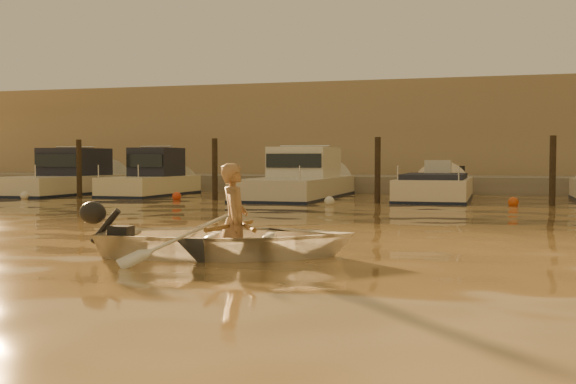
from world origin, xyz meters
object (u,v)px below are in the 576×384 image
(person, at_px, (235,221))
(waterfront_building, at_px, (426,137))
(moored_boat_3, at_px, (435,193))
(dinghy, at_px, (227,238))
(moored_boat_1, at_px, (151,178))
(moored_boat_0, at_px, (65,178))
(moored_boat_2, at_px, (299,180))

(person, height_order, waterfront_building, waterfront_building)
(person, distance_m, moored_boat_3, 14.75)
(waterfront_building, bearing_deg, person, -90.40)
(dinghy, relative_size, moored_boat_1, 0.62)
(person, height_order, moored_boat_1, moored_boat_1)
(dinghy, bearing_deg, moored_boat_1, 16.85)
(person, distance_m, waterfront_building, 25.74)
(moored_boat_3, bearing_deg, waterfront_building, 96.98)
(moored_boat_0, bearing_deg, moored_boat_3, 0.00)
(moored_boat_2, relative_size, waterfront_building, 0.18)
(waterfront_building, bearing_deg, dinghy, -90.61)
(moored_boat_3, bearing_deg, moored_boat_2, 180.00)
(dinghy, relative_size, person, 2.22)
(dinghy, distance_m, moored_boat_0, 19.11)
(moored_boat_2, bearing_deg, moored_boat_3, 0.00)
(moored_boat_0, xyz_separation_m, moored_boat_2, (9.22, 0.00, 0.00))
(person, relative_size, moored_boat_3, 0.25)
(person, xyz_separation_m, moored_boat_3, (1.52, 14.67, -0.26))
(waterfront_building, bearing_deg, moored_boat_0, -138.63)
(moored_boat_1, height_order, moored_boat_3, moored_boat_1)
(moored_boat_1, distance_m, moored_boat_2, 5.65)
(moored_boat_1, bearing_deg, waterfront_building, 50.97)
(dinghy, bearing_deg, waterfront_building, -14.22)
(moored_boat_3, bearing_deg, moored_boat_1, 180.00)
(person, distance_m, moored_boat_2, 14.99)
(moored_boat_0, xyz_separation_m, waterfront_building, (12.49, 11.00, 1.77))
(moored_boat_1, bearing_deg, dinghy, -59.54)
(moored_boat_3, xyz_separation_m, waterfront_building, (-1.35, 11.00, 2.17))
(dinghy, relative_size, moored_boat_3, 0.56)
(moored_boat_0, relative_size, moored_boat_2, 0.88)
(moored_boat_0, bearing_deg, moored_boat_1, 0.00)
(moored_boat_2, distance_m, waterfront_building, 11.61)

